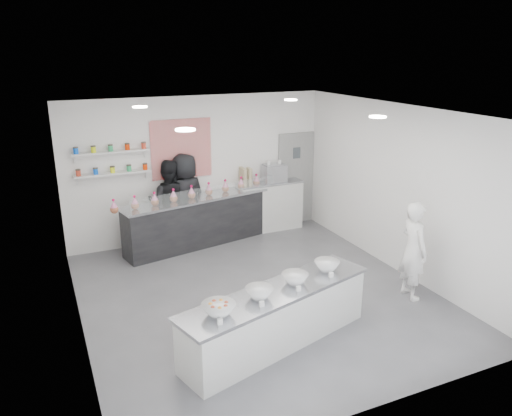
{
  "coord_description": "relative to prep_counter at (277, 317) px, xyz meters",
  "views": [
    {
      "loc": [
        -3.06,
        -6.74,
        3.91
      ],
      "look_at": [
        0.15,
        0.4,
        1.38
      ],
      "focal_mm": 35.0,
      "sensor_mm": 36.0,
      "label": 1
    }
  ],
  "objects": [
    {
      "name": "back_door",
      "position": [
        2.63,
        4.35,
        0.64
      ],
      "size": [
        0.88,
        0.04,
        2.1
      ],
      "primitive_type": "cube",
      "color": "gray",
      "rests_on": "floor"
    },
    {
      "name": "cookie_bags",
      "position": [
        0.22,
        3.94,
        0.75
      ],
      "size": [
        3.7,
        0.91,
        0.27
      ],
      "primitive_type": null,
      "rotation": [
        0.0,
        0.0,
        0.2
      ],
      "color": "pink",
      "rests_on": "back_bar"
    },
    {
      "name": "espresso_machine",
      "position": [
        1.99,
        4.16,
        0.88
      ],
      "size": [
        0.5,
        0.34,
        0.38
      ],
      "primitive_type": "cube",
      "color": "#93969E",
      "rests_on": "espresso_ledge"
    },
    {
      "name": "floor",
      "position": [
        0.33,
        1.38,
        -0.41
      ],
      "size": [
        6.0,
        6.0,
        0.0
      ],
      "primitive_type": "plane",
      "color": "#515156",
      "rests_on": "ground"
    },
    {
      "name": "downlight_0",
      "position": [
        -1.07,
        0.38,
        2.57
      ],
      "size": [
        0.24,
        0.24,
        0.02
      ],
      "primitive_type": "cylinder",
      "color": "white",
      "rests_on": "ceiling"
    },
    {
      "name": "cup_stacks",
      "position": [
        1.33,
        4.16,
        0.87
      ],
      "size": [
        0.27,
        0.24,
        0.37
      ],
      "primitive_type": null,
      "color": "tan",
      "rests_on": "espresso_ledge"
    },
    {
      "name": "downlight_2",
      "position": [
        -1.07,
        2.98,
        2.57
      ],
      "size": [
        0.24,
        0.24,
        0.02
      ],
      "primitive_type": "cylinder",
      "color": "white",
      "rests_on": "ceiling"
    },
    {
      "name": "sneeze_guard",
      "position": [
        0.28,
        3.66,
        0.76
      ],
      "size": [
        3.19,
        0.67,
        0.28
      ],
      "primitive_type": "cube",
      "rotation": [
        0.0,
        0.0,
        0.2
      ],
      "color": "white",
      "rests_on": "back_bar"
    },
    {
      "name": "left_wall",
      "position": [
        -2.42,
        1.38,
        1.09
      ],
      "size": [
        0.0,
        6.0,
        6.0
      ],
      "primitive_type": "plane",
      "rotation": [
        1.57,
        0.0,
        1.57
      ],
      "color": "white",
      "rests_on": "floor"
    },
    {
      "name": "back_wall",
      "position": [
        0.33,
        4.38,
        1.09
      ],
      "size": [
        5.5,
        0.0,
        5.5
      ],
      "primitive_type": "plane",
      "rotation": [
        1.57,
        0.0,
        0.0
      ],
      "color": "white",
      "rests_on": "floor"
    },
    {
      "name": "prep_bowls",
      "position": [
        0.0,
        0.0,
        0.48
      ],
      "size": [
        2.36,
        1.1,
        0.15
      ],
      "primitive_type": null,
      "rotation": [
        0.0,
        0.0,
        0.28
      ],
      "color": "white",
      "rests_on": "prep_counter"
    },
    {
      "name": "preserve_jars",
      "position": [
        -1.42,
        4.26,
        1.47
      ],
      "size": [
        1.45,
        0.1,
        0.56
      ],
      "primitive_type": null,
      "color": "#C03922",
      "rests_on": "jar_shelf_lower"
    },
    {
      "name": "pattern_panel",
      "position": [
        -0.02,
        4.36,
        1.54
      ],
      "size": [
        1.25,
        0.03,
        1.2
      ],
      "primitive_type": "cube",
      "color": "#B50203",
      "rests_on": "back_wall"
    },
    {
      "name": "woman_prep",
      "position": [
        2.61,
        0.35,
        0.41
      ],
      "size": [
        0.45,
        0.63,
        1.62
      ],
      "primitive_type": "imported",
      "rotation": [
        0.0,
        0.0,
        1.47
      ],
      "color": "white",
      "rests_on": "floor"
    },
    {
      "name": "label_cards",
      "position": [
        -0.14,
        -0.49,
        0.44
      ],
      "size": [
        2.01,
        0.04,
        0.07
      ],
      "primitive_type": null,
      "color": "white",
      "rests_on": "prep_counter"
    },
    {
      "name": "downlight_3",
      "position": [
        1.73,
        2.98,
        2.57
      ],
      "size": [
        0.24,
        0.24,
        0.02
      ],
      "primitive_type": "cylinder",
      "color": "white",
      "rests_on": "ceiling"
    },
    {
      "name": "prep_counter",
      "position": [
        0.0,
        0.0,
        0.0
      ],
      "size": [
        3.05,
        1.48,
        0.81
      ],
      "primitive_type": "cube",
      "rotation": [
        0.0,
        0.0,
        0.28
      ],
      "color": "silver",
      "rests_on": "floor"
    },
    {
      "name": "espresso_ledge",
      "position": [
        1.88,
        4.16,
        0.14
      ],
      "size": [
        1.47,
        0.47,
        1.09
      ],
      "primitive_type": "cube",
      "color": "silver",
      "rests_on": "floor"
    },
    {
      "name": "staff_left",
      "position": [
        -0.37,
        4.19,
        0.49
      ],
      "size": [
        1.08,
        0.98,
        1.79
      ],
      "primitive_type": "imported",
      "rotation": [
        0.0,
        0.0,
        2.71
      ],
      "color": "black",
      "rests_on": "floor"
    },
    {
      "name": "staff_right",
      "position": [
        -0.02,
        4.19,
        0.54
      ],
      "size": [
        1.05,
        0.84,
        1.89
      ],
      "primitive_type": "imported",
      "rotation": [
        0.0,
        0.0,
        3.43
      ],
      "color": "black",
      "rests_on": "floor"
    },
    {
      "name": "back_bar",
      "position": [
        0.22,
        3.94,
        0.11
      ],
      "size": [
        3.35,
        1.26,
        1.02
      ],
      "primitive_type": "cube",
      "rotation": [
        0.0,
        0.0,
        0.2
      ],
      "color": "black",
      "rests_on": "floor"
    },
    {
      "name": "right_wall",
      "position": [
        3.08,
        1.38,
        1.09
      ],
      "size": [
        0.0,
        6.0,
        6.0
      ],
      "primitive_type": "plane",
      "rotation": [
        1.57,
        0.0,
        -1.57
      ],
      "color": "white",
      "rests_on": "floor"
    },
    {
      "name": "downlight_1",
      "position": [
        1.73,
        0.38,
        2.57
      ],
      "size": [
        0.24,
        0.24,
        0.02
      ],
      "primitive_type": "cylinder",
      "color": "white",
      "rests_on": "ceiling"
    },
    {
      "name": "jar_shelf_upper",
      "position": [
        -1.42,
        4.28,
        1.61
      ],
      "size": [
        1.45,
        0.22,
        0.04
      ],
      "primitive_type": "cube",
      "color": "silver",
      "rests_on": "back_wall"
    },
    {
      "name": "ceiling",
      "position": [
        0.33,
        1.38,
        2.59
      ],
      "size": [
        6.0,
        6.0,
        0.0
      ],
      "primitive_type": "plane",
      "rotation": [
        3.14,
        0.0,
        0.0
      ],
      "color": "white",
      "rests_on": "floor"
    },
    {
      "name": "jar_shelf_lower",
      "position": [
        -1.42,
        4.28,
        1.19
      ],
      "size": [
        1.45,
        0.22,
        0.04
      ],
      "primitive_type": "cube",
      "color": "silver",
      "rests_on": "back_wall"
    }
  ]
}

